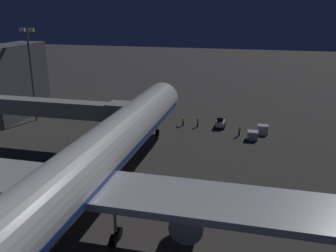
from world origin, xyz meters
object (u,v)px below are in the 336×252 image
airliner_at_gate (78,176)px  jet_bridge (67,109)px  baggage_tug_lead (220,123)px  ground_crew_under_port_wing (239,130)px  ground_crew_by_belt_loader (183,121)px  ground_crew_marshaller_fwd (198,121)px  baggage_container_spare (263,129)px  baggage_container_near_belt (253,135)px  traffic_cone_nose_port (177,126)px  traffic_cone_nose_starboard (154,124)px  apron_floodlight_mast (31,68)px

airliner_at_gate → jet_bridge: size_ratio=2.92×
baggage_tug_lead → ground_crew_under_port_wing: bearing=133.9°
ground_crew_by_belt_loader → ground_crew_marshaller_fwd: (-2.76, 0.01, 0.03)m
baggage_container_spare → ground_crew_under_port_wing: 4.45m
baggage_container_spare → baggage_container_near_belt: bearing=64.8°
baggage_container_spare → ground_crew_by_belt_loader: bearing=-4.6°
airliner_at_gate → baggage_tug_lead: (-9.94, -36.05, -4.97)m
airliner_at_gate → traffic_cone_nose_port: 34.54m
airliner_at_gate → jet_bridge: 24.97m
baggage_container_near_belt → baggage_container_spare: (-1.61, -3.42, 0.06)m
jet_bridge → ground_crew_by_belt_loader: jet_bridge is taller
jet_bridge → baggage_container_near_belt: jet_bridge is taller
jet_bridge → ground_crew_under_port_wing: jet_bridge is taller
ground_crew_by_belt_loader → traffic_cone_nose_starboard: bearing=15.3°
baggage_container_near_belt → traffic_cone_nose_port: size_ratio=3.17×
baggage_container_near_belt → traffic_cone_nose_starboard: 18.40m
ground_crew_by_belt_loader → traffic_cone_nose_port: bearing=58.8°
airliner_at_gate → traffic_cone_nose_starboard: size_ratio=127.45×
traffic_cone_nose_port → traffic_cone_nose_starboard: same height
ground_crew_by_belt_loader → airliner_at_gate: bearing=85.0°
ground_crew_marshaller_fwd → traffic_cone_nose_port: bearing=21.7°
baggage_container_spare → ground_crew_by_belt_loader: ground_crew_by_belt_loader is taller
ground_crew_by_belt_loader → ground_crew_under_port_wing: (-10.56, 3.28, 0.04)m
ground_crew_under_port_wing → jet_bridge: bearing=22.1°
jet_bridge → traffic_cone_nose_starboard: size_ratio=43.69×
baggage_tug_lead → ground_crew_by_belt_loader: (6.86, 0.57, 0.18)m
ground_crew_by_belt_loader → ground_crew_marshaller_fwd: 2.76m
baggage_container_near_belt → ground_crew_marshaller_fwd: (10.10, -4.57, 0.28)m
jet_bridge → apron_floodlight_mast: apron_floodlight_mast is taller
ground_crew_marshaller_fwd → ground_crew_by_belt_loader: bearing=-0.1°
jet_bridge → ground_crew_by_belt_loader: (-15.85, -14.02, -4.91)m
baggage_container_near_belt → traffic_cone_nose_port: bearing=-12.8°
baggage_container_near_belt → ground_crew_under_port_wing: bearing=-29.6°
baggage_tug_lead → ground_crew_under_port_wing: (-3.70, 3.84, 0.22)m
ground_crew_under_port_wing → traffic_cone_nose_port: size_ratio=3.30×
airliner_at_gate → apron_floodlight_mast: bearing=-51.4°
jet_bridge → baggage_container_near_belt: bearing=-161.8°
baggage_container_near_belt → airliner_at_gate: bearing=62.7°
baggage_tug_lead → baggage_container_near_belt: size_ratio=1.52×
ground_crew_marshaller_fwd → traffic_cone_nose_port: (3.63, 1.44, -0.72)m
ground_crew_marshaller_fwd → traffic_cone_nose_port: 3.97m
baggage_container_near_belt → baggage_container_spare: size_ratio=0.95×
baggage_tug_lead → traffic_cone_nose_starboard: baggage_tug_lead is taller
traffic_cone_nose_port → traffic_cone_nose_starboard: size_ratio=1.00×
airliner_at_gate → apron_floodlight_mast: size_ratio=4.01×
airliner_at_gate → traffic_cone_nose_port: (-2.20, -34.03, -5.48)m
ground_crew_by_belt_loader → traffic_cone_nose_port: 1.83m
jet_bridge → baggage_container_spare: (-30.32, -12.86, -5.10)m
ground_crew_marshaller_fwd → ground_crew_under_port_wing: (-7.80, 3.27, 0.01)m
baggage_container_near_belt → ground_crew_marshaller_fwd: bearing=-24.4°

